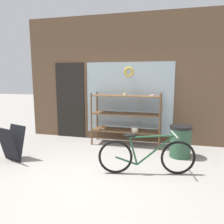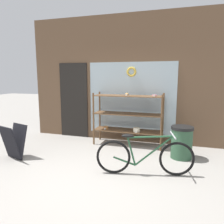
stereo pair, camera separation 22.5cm
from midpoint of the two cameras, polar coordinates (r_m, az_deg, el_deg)
The scene contains 6 objects.
ground_plane at distance 3.97m, azimuth -3.99°, elevation -16.66°, with size 30.00×30.00×0.00m, color gray.
storefront_facade at distance 5.85m, azimuth 3.97°, elevation 8.11°, with size 5.34×0.13×3.31m.
display_case at distance 5.50m, azimuth 5.44°, elevation -0.86°, with size 1.73×0.50×1.33m.
bicycle at distance 3.99m, azimuth 10.07°, elevation -11.38°, with size 1.70×0.54×0.75m.
sandwich_board at distance 5.05m, azimuth -23.10°, elevation -7.19°, with size 0.58×0.51×0.72m.
trash_bin at distance 4.94m, azimuth 19.02°, elevation -7.20°, with size 0.47×0.47×0.69m.
Camera 2 is at (1.42, -3.29, 1.74)m, focal length 35.00 mm.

